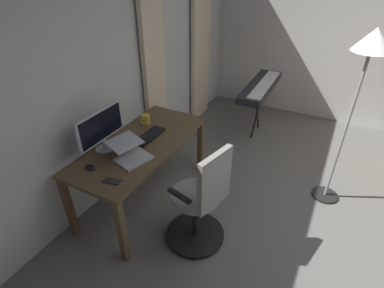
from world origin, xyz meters
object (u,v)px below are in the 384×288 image
object	(u,v)px
office_chair	(201,202)
cell_phone_by_monitor	(112,181)
floor_lamp	(367,62)
desk	(141,150)
computer_keyboard	(149,136)
computer_monitor	(101,127)
piano_keyboard	(261,88)
laptop	(130,153)
computer_mouse	(90,167)
mug_tea	(146,119)

from	to	relation	value
office_chair	cell_phone_by_monitor	bearing A→B (deg)	132.39
office_chair	floor_lamp	world-z (taller)	floor_lamp
desk	computer_keyboard	bearing A→B (deg)	171.34
computer_monitor	floor_lamp	world-z (taller)	floor_lamp
cell_phone_by_monitor	piano_keyboard	world-z (taller)	piano_keyboard
cell_phone_by_monitor	computer_monitor	bearing A→B (deg)	-143.06
computer_keyboard	floor_lamp	world-z (taller)	floor_lamp
desk	laptop	world-z (taller)	laptop
laptop	computer_monitor	bearing A→B (deg)	-74.77
laptop	computer_keyboard	bearing A→B (deg)	-155.99
computer_keyboard	laptop	bearing A→B (deg)	8.83
laptop	desk	bearing A→B (deg)	-147.24
desk	office_chair	distance (m)	0.86
cell_phone_by_monitor	piano_keyboard	bearing A→B (deg)	158.20
computer_mouse	floor_lamp	xyz separation A→B (m)	(-1.53, 1.91, 0.79)
piano_keyboard	floor_lamp	distance (m)	1.73
floor_lamp	computer_monitor	bearing A→B (deg)	-58.66
cell_phone_by_monitor	floor_lamp	world-z (taller)	floor_lamp
office_chair	desk	bearing A→B (deg)	87.09
office_chair	computer_keyboard	bearing A→B (deg)	78.31
office_chair	computer_monitor	size ratio (longest dim) A/B	1.88
computer_keyboard	mug_tea	size ratio (longest dim) A/B	2.81
computer_monitor	floor_lamp	size ratio (longest dim) A/B	0.31
computer_monitor	mug_tea	bearing A→B (deg)	174.88
computer_mouse	mug_tea	xyz separation A→B (m)	(-0.91, -0.04, 0.03)
computer_keyboard	floor_lamp	distance (m)	2.11
laptop	floor_lamp	world-z (taller)	floor_lamp
computer_keyboard	mug_tea	distance (m)	0.30
laptop	mug_tea	world-z (taller)	laptop
computer_keyboard	desk	bearing A→B (deg)	-8.66
desk	computer_mouse	distance (m)	0.58
laptop	computer_mouse	world-z (taller)	laptop
desk	piano_keyboard	distance (m)	2.08
computer_mouse	cell_phone_by_monitor	bearing A→B (deg)	81.25
computer_monitor	laptop	bearing A→B (deg)	90.05
desk	mug_tea	xyz separation A→B (m)	(-0.36, -0.18, 0.14)
office_chair	mug_tea	bearing A→B (deg)	72.61
cell_phone_by_monitor	floor_lamp	size ratio (longest dim) A/B	0.08
computer_mouse	floor_lamp	distance (m)	2.57
cell_phone_by_monitor	mug_tea	xyz separation A→B (m)	(-0.96, -0.33, 0.05)
desk	computer_mouse	bearing A→B (deg)	-13.42
laptop	cell_phone_by_monitor	world-z (taller)	laptop
floor_lamp	laptop	bearing A→B (deg)	-54.22
computer_keyboard	computer_mouse	bearing A→B (deg)	-12.51
desk	computer_mouse	xyz separation A→B (m)	(0.56, -0.13, 0.11)
laptop	floor_lamp	bearing A→B (deg)	140.96
computer_monitor	mug_tea	xyz separation A→B (m)	(-0.61, 0.05, -0.19)
computer_keyboard	cell_phone_by_monitor	xyz separation A→B (m)	(0.73, 0.13, -0.01)
laptop	mug_tea	bearing A→B (deg)	-141.89
computer_mouse	mug_tea	size ratio (longest dim) A/B	0.72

